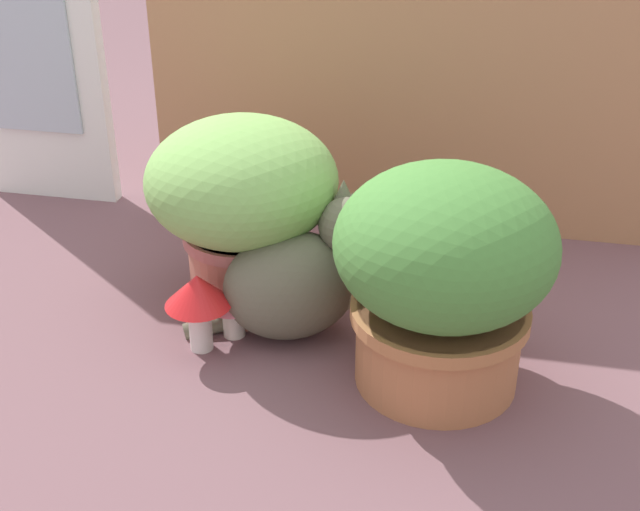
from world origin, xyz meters
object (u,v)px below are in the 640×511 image
cat (299,279)px  mushroom_ornament_pink (232,301)px  leafy_planter (443,273)px  mushroom_ornament_red (198,296)px  grass_planter (243,200)px

cat → mushroom_ornament_pink: bearing=-163.1°
leafy_planter → mushroom_ornament_red: bearing=179.3°
grass_planter → leafy_planter: 0.45m
grass_planter → mushroom_ornament_pink: grass_planter is taller
leafy_planter → cat: size_ratio=1.05×
leafy_planter → cat: (-0.27, 0.10, -0.10)m
cat → mushroom_ornament_pink: 0.14m
mushroom_ornament_red → mushroom_ornament_pink: size_ratio=1.41×
grass_planter → mushroom_ornament_pink: 0.20m
mushroom_ornament_red → mushroom_ornament_pink: (0.05, 0.05, -0.04)m
leafy_planter → mushroom_ornament_red: (-0.45, 0.01, -0.10)m
leafy_planter → mushroom_ornament_pink: 0.43m
cat → mushroom_ornament_pink: size_ratio=3.40×
mushroom_ornament_red → cat: bearing=27.8°
cat → mushroom_ornament_pink: cat is taller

